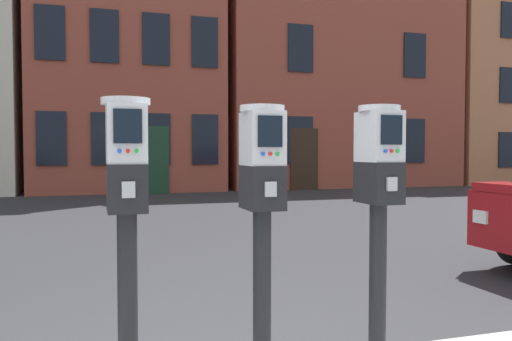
{
  "coord_description": "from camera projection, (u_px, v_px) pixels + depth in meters",
  "views": [
    {
      "loc": [
        -0.44,
        -2.53,
        1.34
      ],
      "look_at": [
        0.32,
        -0.06,
        1.24
      ],
      "focal_mm": 36.1,
      "sensor_mm": 36.0,
      "label": 1
    }
  ],
  "objects": [
    {
      "name": "parking_meter_end_of_row",
      "position": [
        379.0,
        191.0,
        2.68
      ],
      "size": [
        0.22,
        0.25,
        1.43
      ],
      "rotation": [
        0.0,
        0.0,
        -1.56
      ],
      "color": "black",
      "rests_on": "sidewalk_slab"
    },
    {
      "name": "parking_meter_twin_adjacent",
      "position": [
        262.0,
        197.0,
        2.49
      ],
      "size": [
        0.22,
        0.25,
        1.42
      ],
      "rotation": [
        0.0,
        0.0,
        -1.56
      ],
      "color": "black",
      "rests_on": "sidewalk_slab"
    },
    {
      "name": "townhouse_green_painted",
      "position": [
        125.0,
        15.0,
        18.35
      ],
      "size": [
        6.13,
        5.79,
        12.37
      ],
      "color": "brown",
      "rests_on": "ground_plane"
    },
    {
      "name": "townhouse_cream_stone",
      "position": [
        320.0,
        70.0,
        21.16
      ],
      "size": [
        8.92,
        6.72,
        9.29
      ],
      "color": "brown",
      "rests_on": "ground_plane"
    },
    {
      "name": "townhouse_grey_stucco",
      "position": [
        498.0,
        68.0,
        22.88
      ],
      "size": [
        7.2,
        5.21,
        10.0
      ],
      "color": "#B7704C",
      "rests_on": "ground_plane"
    },
    {
      "name": "parking_meter_near_kerb",
      "position": [
        127.0,
        198.0,
        2.31
      ],
      "size": [
        0.22,
        0.25,
        1.43
      ],
      "rotation": [
        0.0,
        0.0,
        -1.56
      ],
      "color": "black",
      "rests_on": "sidewalk_slab"
    }
  ]
}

